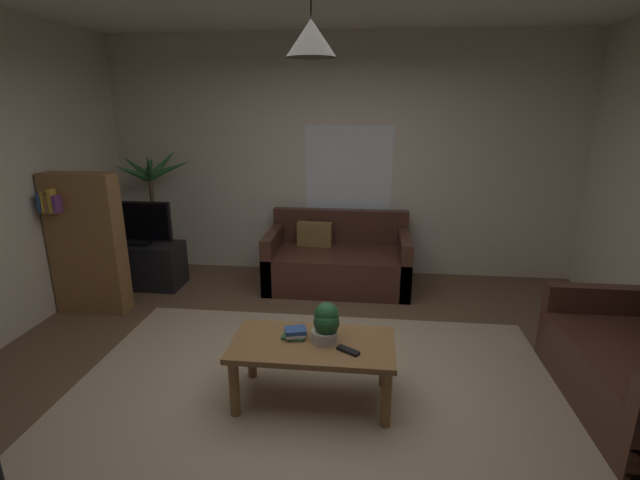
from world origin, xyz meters
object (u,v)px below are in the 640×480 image
(couch_under_window, at_px, (338,263))
(tv_stand, at_px, (143,265))
(pendant_lamp, at_px, (312,38))
(tv, at_px, (137,223))
(book_on_table_2, at_px, (296,331))
(bookshelf_corner, at_px, (86,243))
(potted_plant_on_table, at_px, (326,322))
(book_on_table_1, at_px, (295,334))
(remote_on_table_0, at_px, (348,351))
(potted_palm_corner, at_px, (155,216))
(coffee_table, at_px, (313,352))
(book_on_table_0, at_px, (294,336))

(couch_under_window, distance_m, tv_stand, 2.23)
(pendant_lamp, bearing_deg, tv, 139.60)
(book_on_table_2, distance_m, bookshelf_corner, 2.56)
(tv_stand, bearing_deg, potted_plant_on_table, -39.12)
(book_on_table_1, height_order, remote_on_table_0, book_on_table_1)
(book_on_table_2, height_order, pendant_lamp, pendant_lamp)
(potted_plant_on_table, bearing_deg, remote_on_table_0, -40.74)
(book_on_table_2, relative_size, potted_palm_corner, 0.09)
(potted_plant_on_table, height_order, potted_palm_corner, potted_palm_corner)
(potted_palm_corner, bearing_deg, potted_plant_on_table, -45.04)
(couch_under_window, height_order, remote_on_table_0, couch_under_window)
(coffee_table, relative_size, book_on_table_1, 8.55)
(bookshelf_corner, xyz_separation_m, pendant_lamp, (2.39, -1.22, 1.67))
(remote_on_table_0, distance_m, pendant_lamp, 1.93)
(couch_under_window, bearing_deg, book_on_table_1, -93.84)
(tv_stand, bearing_deg, book_on_table_2, -41.68)
(tv, height_order, potted_palm_corner, potted_palm_corner)
(potted_plant_on_table, xyz_separation_m, tv_stand, (-2.29, 1.87, -0.34))
(book_on_table_2, xyz_separation_m, tv_stand, (-2.08, 1.85, -0.26))
(coffee_table, bearing_deg, tv, 139.60)
(tv_stand, xyz_separation_m, pendant_lamp, (2.21, -1.90, 2.13))
(pendant_lamp, bearing_deg, book_on_table_2, 159.14)
(tv_stand, xyz_separation_m, bookshelf_corner, (-0.18, -0.68, 0.46))
(book_on_table_0, height_order, potted_palm_corner, potted_palm_corner)
(book_on_table_0, bearing_deg, book_on_table_1, -39.74)
(remote_on_table_0, height_order, potted_plant_on_table, potted_plant_on_table)
(book_on_table_0, bearing_deg, tv_stand, 138.18)
(remote_on_table_0, bearing_deg, book_on_table_1, -78.06)
(potted_palm_corner, bearing_deg, pendant_lamp, -46.56)
(bookshelf_corner, bearing_deg, book_on_table_2, -27.42)
(remote_on_table_0, relative_size, potted_palm_corner, 0.10)
(coffee_table, xyz_separation_m, tv_stand, (-2.21, 1.90, -0.13))
(coffee_table, xyz_separation_m, remote_on_table_0, (0.25, -0.10, 0.09))
(potted_plant_on_table, relative_size, tv, 0.35)
(book_on_table_0, xyz_separation_m, book_on_table_2, (0.01, -0.00, 0.04))
(bookshelf_corner, bearing_deg, tv, 74.28)
(coffee_table, distance_m, tv_stand, 2.92)
(coffee_table, xyz_separation_m, book_on_table_2, (-0.13, 0.05, 0.13))
(book_on_table_1, height_order, tv_stand, tv_stand)
(tv_stand, distance_m, bookshelf_corner, 0.84)
(remote_on_table_0, distance_m, bookshelf_corner, 2.96)
(potted_plant_on_table, bearing_deg, tv_stand, 140.88)
(bookshelf_corner, bearing_deg, couch_under_window, 21.25)
(remote_on_table_0, bearing_deg, coffee_table, -79.54)
(book_on_table_2, bearing_deg, pendant_lamp, -20.86)
(potted_palm_corner, bearing_deg, book_on_table_0, -47.79)
(remote_on_table_0, height_order, potted_palm_corner, potted_palm_corner)
(book_on_table_1, relative_size, bookshelf_corner, 0.09)
(potted_palm_corner, bearing_deg, tv_stand, -87.67)
(coffee_table, height_order, book_on_table_0, book_on_table_0)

